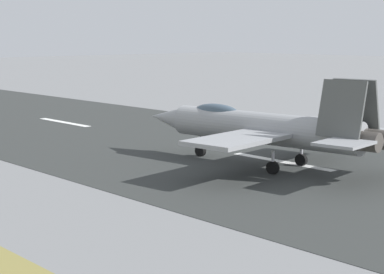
{
  "coord_description": "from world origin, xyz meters",
  "views": [
    {
      "loc": [
        -26.12,
        32.06,
        8.04
      ],
      "look_at": [
        1.07,
        6.74,
        2.2
      ],
      "focal_mm": 60.43,
      "sensor_mm": 36.0,
      "label": 1
    }
  ],
  "objects": [
    {
      "name": "crew_person",
      "position": [
        14.27,
        -8.05,
        0.85
      ],
      "size": [
        0.46,
        0.62,
        1.69
      ],
      "color": "#1E2338",
      "rests_on": "ground"
    },
    {
      "name": "runway_strip",
      "position": [
        -0.02,
        0.0,
        0.01
      ],
      "size": [
        240.0,
        26.0,
        0.02
      ],
      "color": "#303231",
      "rests_on": "ground"
    },
    {
      "name": "ground_plane",
      "position": [
        0.0,
        0.0,
        0.0
      ],
      "size": [
        400.0,
        400.0,
        0.0
      ],
      "primitive_type": "plane",
      "color": "slate"
    },
    {
      "name": "marker_cone_mid",
      "position": [
        5.5,
        -12.79,
        0.28
      ],
      "size": [
        0.44,
        0.44,
        0.55
      ],
      "primitive_type": "cone",
      "color": "orange",
      "rests_on": "ground"
    },
    {
      "name": "fighter_jet",
      "position": [
        -0.12,
        1.93,
        2.44
      ],
      "size": [
        17.93,
        14.56,
        5.65
      ],
      "color": "gray",
      "rests_on": "ground"
    }
  ]
}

